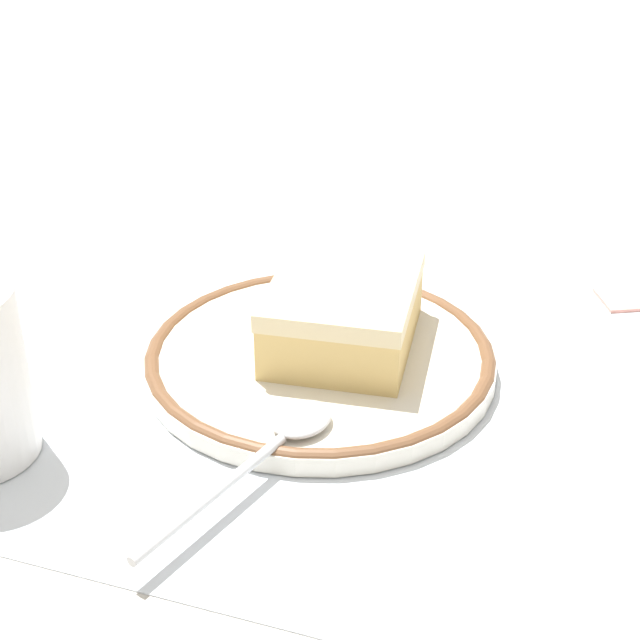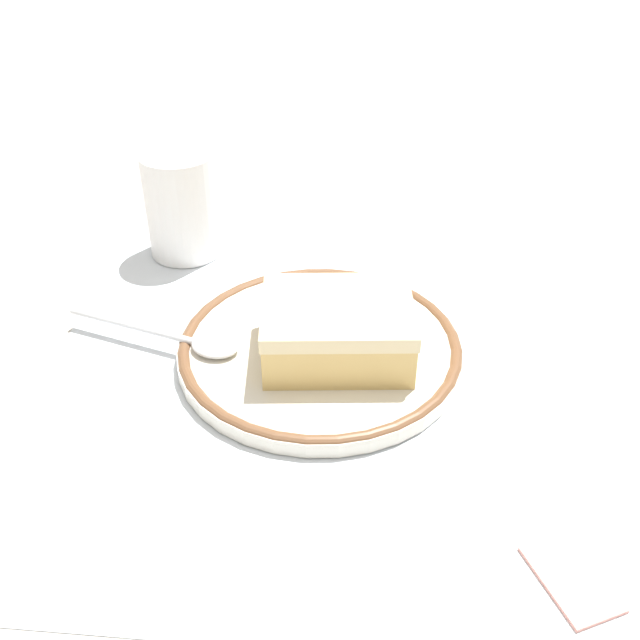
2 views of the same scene
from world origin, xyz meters
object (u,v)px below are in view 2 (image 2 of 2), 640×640
Objects in this scene: cake_slice at (337,329)px; sugar_packet at (572,576)px; spoon at (193,340)px; cup at (183,211)px; plate at (320,348)px.

cake_slice is 0.21m from sugar_packet.
cake_slice is 0.10m from spoon.
cake_slice reaches higher than sugar_packet.
spoon is (0.00, 0.10, -0.02)m from cake_slice.
cake_slice is 2.12× the size of sugar_packet.
sugar_packet is at bearing -141.10° from cake_slice.
cup is (0.14, 0.04, 0.02)m from spoon.
spoon is 2.67× the size of sugar_packet.
plate is 0.09m from spoon.
plate is at bearing -137.02° from cup.
cup is at bearing 42.98° from plate.
spoon is at bearing 89.37° from cake_slice.
cup is (0.15, 0.14, 0.01)m from cake_slice.
spoon is 1.52× the size of cup.
cup is at bearing 41.27° from sugar_packet.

